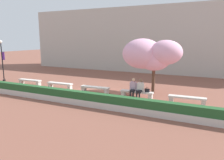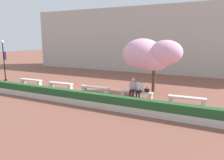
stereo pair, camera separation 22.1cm
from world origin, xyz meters
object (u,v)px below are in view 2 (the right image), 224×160
object	(u,v)px
stone_bench_near_east	(136,93)
lamp_post_with_banner	(4,57)
stone_bench_near_west	(60,84)
handbag	(147,90)
cherry_tree_main	(151,55)
stone_bench_center	(95,88)
person_seated_right	(140,88)
stone_bench_west_end	(31,81)
stone_bench_east_end	(187,99)
person_seated_left	(133,87)

from	to	relation	value
stone_bench_near_east	lamp_post_with_banner	distance (m)	13.10
stone_bench_near_west	lamp_post_with_banner	size ratio (longest dim) A/B	0.59
handbag	stone_bench_near_west	bearing A→B (deg)	-179.82
handbag	cherry_tree_main	size ratio (longest dim) A/B	0.08
stone_bench_center	person_seated_right	world-z (taller)	person_seated_right
person_seated_right	stone_bench_west_end	bearing A→B (deg)	179.69
stone_bench_near_west	lamp_post_with_banner	bearing A→B (deg)	177.72
lamp_post_with_banner	stone_bench_center	bearing A→B (deg)	-1.55
stone_bench_east_end	person_seated_right	xyz separation A→B (m)	(-2.92, -0.05, 0.38)
stone_bench_near_east	person_seated_right	distance (m)	0.46
stone_bench_west_end	cherry_tree_main	size ratio (longest dim) A/B	0.52
person_seated_right	lamp_post_with_banner	distance (m)	13.29
person_seated_left	lamp_post_with_banner	world-z (taller)	lamp_post_with_banner
stone_bench_near_east	lamp_post_with_banner	world-z (taller)	lamp_post_with_banner
stone_bench_west_end	lamp_post_with_banner	size ratio (longest dim) A/B	0.59
stone_bench_west_end	person_seated_right	bearing A→B (deg)	-0.31
stone_bench_near_west	stone_bench_center	world-z (taller)	same
stone_bench_center	handbag	world-z (taller)	handbag
stone_bench_west_end	handbag	distance (m)	10.17
person_seated_right	lamp_post_with_banner	size ratio (longest dim) A/B	0.35
stone_bench_west_end	stone_bench_near_east	xyz separation A→B (m)	(9.47, 0.00, 0.00)
cherry_tree_main	person_seated_left	bearing A→B (deg)	-110.09
cherry_tree_main	lamp_post_with_banner	bearing A→B (deg)	-174.16
person_seated_left	stone_bench_near_east	bearing A→B (deg)	12.56
cherry_tree_main	stone_bench_near_west	bearing A→B (deg)	-166.31
stone_bench_center	stone_bench_east_end	bearing A→B (deg)	0.00
stone_bench_center	stone_bench_east_end	size ratio (longest dim) A/B	1.00
stone_bench_near_east	person_seated_left	xyz separation A→B (m)	(-0.24, -0.05, 0.38)
stone_bench_west_end	cherry_tree_main	xyz separation A→B (m)	(9.84, 1.63, 2.43)
person_seated_left	cherry_tree_main	size ratio (longest dim) A/B	0.31
stone_bench_west_end	handbag	world-z (taller)	handbag
stone_bench_near_east	cherry_tree_main	world-z (taller)	cherry_tree_main
stone_bench_east_end	cherry_tree_main	distance (m)	4.03
stone_bench_center	stone_bench_near_east	distance (m)	3.16
stone_bench_west_end	person_seated_right	size ratio (longest dim) A/B	1.69
stone_bench_center	lamp_post_with_banner	world-z (taller)	lamp_post_with_banner
stone_bench_west_end	person_seated_right	distance (m)	9.72
stone_bench_center	stone_bench_near_east	size ratio (longest dim) A/B	1.00
stone_bench_west_end	lamp_post_with_banner	distance (m)	3.99
person_seated_left	handbag	size ratio (longest dim) A/B	3.81
person_seated_left	person_seated_right	xyz separation A→B (m)	(0.48, -0.00, 0.00)
person_seated_left	person_seated_right	size ratio (longest dim) A/B	1.00
stone_bench_near_west	handbag	world-z (taller)	handbag
stone_bench_west_end	stone_bench_center	xyz separation A→B (m)	(6.31, 0.00, 0.00)
person_seated_right	lamp_post_with_banner	world-z (taller)	lamp_post_with_banner
stone_bench_near_west	stone_bench_near_east	xyz separation A→B (m)	(6.31, 0.00, 0.00)
lamp_post_with_banner	person_seated_right	bearing A→B (deg)	-1.38
stone_bench_west_end	person_seated_left	bearing A→B (deg)	-0.33
person_seated_left	lamp_post_with_banner	bearing A→B (deg)	178.57
person_seated_left	handbag	bearing A→B (deg)	4.61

